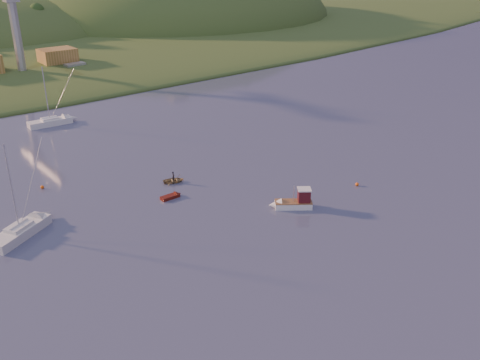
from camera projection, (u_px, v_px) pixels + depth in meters
ground at (440, 314)px, 49.97m from camera, size 500.00×500.00×0.00m
hill_right at (174, 22)px, 243.52m from camera, size 150.00×130.00×60.00m
wharf at (33, 73)px, 139.20m from camera, size 42.00×16.00×2.40m
shed_east at (58, 56)px, 143.95m from camera, size 9.00×7.00×4.00m
dock_crane at (15, 12)px, 128.49m from camera, size 3.20×28.00×20.30m
fishing_boat at (291, 202)px, 70.03m from camera, size 5.59×4.84×3.62m
sailboat_near at (20, 231)px, 63.06m from camera, size 8.51×6.48×11.66m
sailboat_far at (50, 122)px, 102.52m from camera, size 8.24×2.84×11.27m
canoe at (174, 180)px, 77.77m from camera, size 3.64×3.13×0.64m
paddler at (173, 178)px, 77.60m from camera, size 0.51×0.62×1.46m
red_tender at (174, 196)px, 73.25m from camera, size 3.13×1.10×1.06m
work_vessel at (75, 71)px, 142.14m from camera, size 12.93×5.75×3.22m
buoy_0 at (357, 184)px, 76.68m from camera, size 0.50×0.50×0.50m
buoy_2 at (42, 187)px, 75.78m from camera, size 0.50×0.50×0.50m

